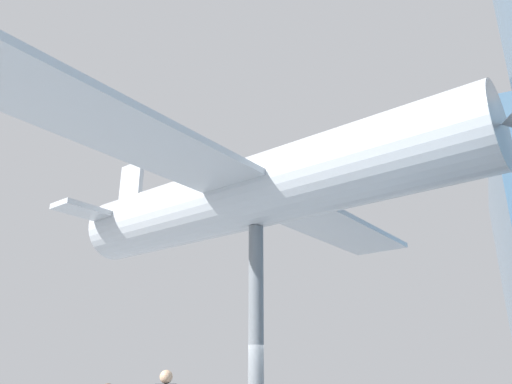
{
  "coord_description": "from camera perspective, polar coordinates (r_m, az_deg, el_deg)",
  "views": [
    {
      "loc": [
        12.28,
        5.43,
        1.64
      ],
      "look_at": [
        0.0,
        0.0,
        6.73
      ],
      "focal_mm": 35.0,
      "sensor_mm": 36.0,
      "label": 1
    }
  ],
  "objects": [
    {
      "name": "support_pylon_central",
      "position": [
        13.48,
        -0.0,
        -15.63
      ],
      "size": [
        0.41,
        0.41,
        5.69
      ],
      "color": "slate",
      "rests_on": "ground_plane"
    },
    {
      "name": "suspended_airplane",
      "position": [
        14.19,
        1.0,
        0.32
      ],
      "size": [
        17.01,
        14.82,
        3.48
      ],
      "rotation": [
        0.0,
        0.0,
        -0.24
      ],
      "color": "#B2B7BC",
      "rests_on": "support_pylon_central"
    }
  ]
}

